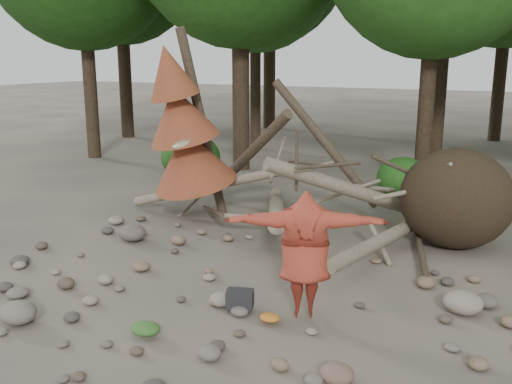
% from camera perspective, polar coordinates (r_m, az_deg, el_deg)
% --- Properties ---
extents(ground, '(120.00, 120.00, 0.00)m').
position_cam_1_polar(ground, '(8.97, -2.23, -11.01)').
color(ground, '#514C44').
rests_on(ground, ground).
extents(deadfall_pile, '(8.55, 5.24, 3.30)m').
position_cam_1_polar(deadfall_pile, '(11.85, 16.56, -0.59)').
color(deadfall_pile, '#332619').
rests_on(deadfall_pile, ground).
extents(dead_conifer, '(2.06, 2.16, 4.35)m').
position_cam_1_polar(dead_conifer, '(12.77, -7.21, 6.15)').
color(dead_conifer, '#4C3F30').
rests_on(dead_conifer, ground).
extents(bush_left, '(1.80, 1.80, 1.44)m').
position_cam_1_polar(bush_left, '(17.44, -6.55, 3.49)').
color(bush_left, '#1D4D14').
rests_on(bush_left, ground).
extents(bush_mid, '(1.40, 1.40, 1.12)m').
position_cam_1_polar(bush_mid, '(15.58, 14.52, 1.34)').
color(bush_mid, '#27611C').
rests_on(bush_mid, ground).
extents(frisbee_thrower, '(3.30, 1.45, 2.43)m').
position_cam_1_polar(frisbee_thrower, '(8.09, 4.90, -6.18)').
color(frisbee_thrower, '#9A3322').
rests_on(frisbee_thrower, ground).
extents(backpack, '(0.46, 0.38, 0.26)m').
position_cam_1_polar(backpack, '(8.65, -1.62, -11.00)').
color(backpack, black).
rests_on(backpack, ground).
extents(cloth_green, '(0.42, 0.35, 0.16)m').
position_cam_1_polar(cloth_green, '(8.07, -11.01, -13.56)').
color(cloth_green, '#346026').
rests_on(cloth_green, ground).
extents(cloth_orange, '(0.30, 0.25, 0.11)m').
position_cam_1_polar(cloth_orange, '(8.28, 1.36, -12.75)').
color(cloth_orange, '#BB6F20').
rests_on(cloth_orange, ground).
extents(boulder_front_left, '(0.54, 0.49, 0.33)m').
position_cam_1_polar(boulder_front_left, '(8.93, -22.70, -11.07)').
color(boulder_front_left, slate).
rests_on(boulder_front_left, ground).
extents(boulder_front_right, '(0.41, 0.37, 0.25)m').
position_cam_1_polar(boulder_front_right, '(7.00, 8.09, -17.54)').
color(boulder_front_right, brown).
rests_on(boulder_front_right, ground).
extents(boulder_mid_right, '(0.58, 0.52, 0.35)m').
position_cam_1_polar(boulder_mid_right, '(9.08, 20.01, -10.34)').
color(boulder_mid_right, gray).
rests_on(boulder_mid_right, ground).
extents(boulder_mid_left, '(0.59, 0.53, 0.35)m').
position_cam_1_polar(boulder_mid_left, '(12.00, -12.28, -3.99)').
color(boulder_mid_left, '#5D554E').
rests_on(boulder_mid_left, ground).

